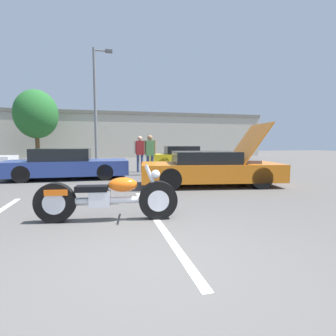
{
  "coord_description": "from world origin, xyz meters",
  "views": [
    {
      "loc": [
        -0.52,
        -2.82,
        1.39
      ],
      "look_at": [
        0.97,
        3.15,
        0.8
      ],
      "focal_mm": 28.0,
      "sensor_mm": 36.0,
      "label": 1
    }
  ],
  "objects": [
    {
      "name": "spectator_by_show_car",
      "position": [
        1.46,
        8.33,
        1.03
      ],
      "size": [
        0.52,
        0.23,
        1.73
      ],
      "color": "#38476B",
      "rests_on": "ground"
    },
    {
      "name": "tree_background",
      "position": [
        -5.53,
        19.84,
        3.63
      ],
      "size": [
        3.28,
        3.28,
        5.53
      ],
      "color": "brown",
      "rests_on": "ground"
    },
    {
      "name": "show_car_hood_open",
      "position": [
        2.89,
        5.11,
        0.56
      ],
      "size": [
        4.68,
        2.49,
        2.02
      ],
      "rotation": [
        0.0,
        0.0,
        -0.16
      ],
      "color": "orange",
      "rests_on": "ground"
    },
    {
      "name": "parking_stripe_middle",
      "position": [
        0.4,
        1.81,
        0.0
      ],
      "size": [
        0.12,
        4.99,
        0.01
      ],
      "primitive_type": "cube",
      "color": "white",
      "rests_on": "ground"
    },
    {
      "name": "light_pole",
      "position": [
        -0.84,
        14.56,
        4.01
      ],
      "size": [
        1.21,
        0.28,
        7.26
      ],
      "color": "slate",
      "rests_on": "ground"
    },
    {
      "name": "parked_car_mid_row",
      "position": [
        -1.91,
        8.04,
        0.56
      ],
      "size": [
        4.59,
        1.99,
        1.18
      ],
      "rotation": [
        0.0,
        0.0,
        -0.01
      ],
      "color": "navy",
      "rests_on": "ground"
    },
    {
      "name": "spectator_near_motorcycle",
      "position": [
        1.19,
        9.6,
        1.03
      ],
      "size": [
        0.52,
        0.23,
        1.72
      ],
      "color": "#38476B",
      "rests_on": "ground"
    },
    {
      "name": "parked_car_right_row",
      "position": [
        3.99,
        11.65,
        0.57
      ],
      "size": [
        4.21,
        2.26,
        1.21
      ],
      "rotation": [
        0.0,
        0.0,
        -0.11
      ],
      "color": "yellow",
      "rests_on": "ground"
    },
    {
      "name": "ground_plane",
      "position": [
        0.0,
        0.0,
        0.0
      ],
      "size": [
        80.0,
        80.0,
        0.0
      ],
      "primitive_type": "plane",
      "color": "#514F4C"
    },
    {
      "name": "motorcycle",
      "position": [
        -0.46,
        1.9,
        0.41
      ],
      "size": [
        2.5,
        0.72,
        0.99
      ],
      "rotation": [
        0.0,
        0.0,
        -0.13
      ],
      "color": "black",
      "rests_on": "ground"
    },
    {
      "name": "far_building",
      "position": [
        0.0,
        24.59,
        2.34
      ],
      "size": [
        32.0,
        4.2,
        4.4
      ],
      "color": "#B2AD9E",
      "rests_on": "ground"
    }
  ]
}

